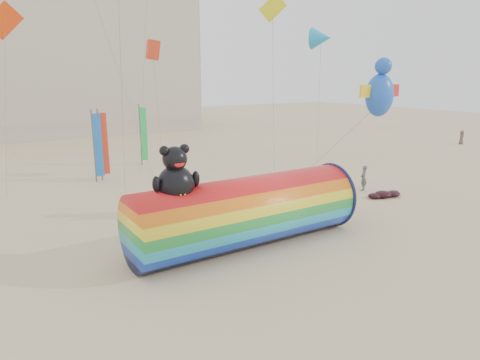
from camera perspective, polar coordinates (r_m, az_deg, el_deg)
ground at (r=20.61m, az=1.11°, el=-7.51°), size 160.00×160.00×0.00m
windsock_assembly at (r=19.12m, az=0.85°, el=-4.01°), size 10.73×3.27×4.94m
kite_handler at (r=29.62m, az=16.15°, el=0.25°), size 0.74×0.66×1.69m
fabric_bundle at (r=28.59m, az=18.73°, el=-1.80°), size 2.62×1.35×0.41m
festival_banners at (r=34.09m, az=-16.20°, el=5.03°), size 5.57×4.16×5.20m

